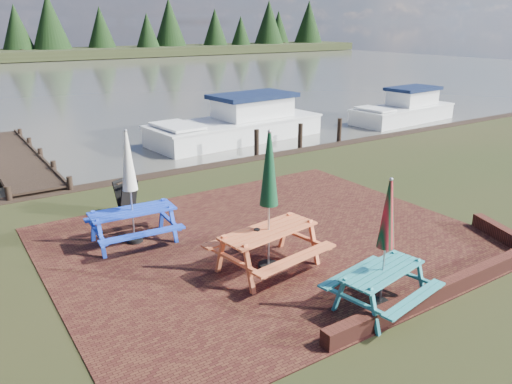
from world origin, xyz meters
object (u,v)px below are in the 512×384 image
at_px(boat_near, 240,125).
at_px(picnic_table_blue, 132,205).
at_px(boat_far, 405,111).
at_px(jetty, 15,158).
at_px(picnic_table_red, 269,223).
at_px(chalkboard, 126,198).
at_px(picnic_table_teal, 384,264).

bearing_deg(boat_near, picnic_table_blue, 131.27).
bearing_deg(boat_far, jetty, 79.73).
distance_m(picnic_table_red, boat_near, 12.18).
height_order(picnic_table_red, chalkboard, picnic_table_red).
bearing_deg(picnic_table_red, boat_far, 24.28).
distance_m(jetty, boat_far, 17.80).
distance_m(picnic_table_red, picnic_table_blue, 3.13).
height_order(picnic_table_blue, chalkboard, picnic_table_blue).
height_order(picnic_table_teal, picnic_table_red, picnic_table_red).
xyz_separation_m(picnic_table_blue, jetty, (-1.05, 8.72, -0.75)).
distance_m(picnic_table_blue, boat_far, 18.06).
bearing_deg(boat_far, picnic_table_blue, 108.08).
bearing_deg(picnic_table_teal, picnic_table_blue, 107.93).
relative_size(picnic_table_teal, jetty, 0.25).
relative_size(picnic_table_red, jetty, 0.30).
xyz_separation_m(picnic_table_teal, chalkboard, (-2.09, 6.40, -0.33)).
bearing_deg(jetty, boat_far, -5.69).
relative_size(jetty, boat_far, 1.51).
xyz_separation_m(picnic_table_blue, chalkboard, (0.43, 1.64, -0.40)).
relative_size(picnic_table_red, chalkboard, 3.04).
relative_size(picnic_table_blue, boat_far, 0.41).
relative_size(chalkboard, jetty, 0.10).
bearing_deg(boat_near, picnic_table_red, 145.78).
bearing_deg(picnic_table_blue, picnic_table_teal, -58.32).
xyz_separation_m(picnic_table_teal, jetty, (-3.57, 13.48, -0.67)).
distance_m(chalkboard, jetty, 7.24).
height_order(jetty, boat_far, boat_far).
bearing_deg(picnic_table_teal, picnic_table_red, 100.31).
xyz_separation_m(boat_near, boat_far, (9.03, -1.07, -0.06)).
bearing_deg(boat_near, boat_far, -101.97).
bearing_deg(picnic_table_teal, boat_near, 58.21).
bearing_deg(picnic_table_teal, jetty, 94.84).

